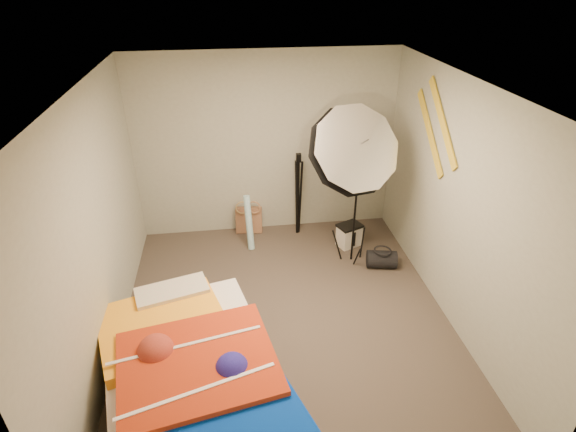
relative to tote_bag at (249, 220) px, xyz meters
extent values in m
plane|color=#4C4239|center=(0.28, -1.90, -0.19)|extent=(4.00, 4.00, 0.00)
plane|color=silver|center=(0.28, -1.90, 2.31)|extent=(4.00, 4.00, 0.00)
plane|color=#A1A596|center=(0.28, 0.10, 1.06)|extent=(3.50, 0.00, 3.50)
plane|color=#A1A596|center=(0.28, -3.90, 1.06)|extent=(3.50, 0.00, 3.50)
plane|color=#A1A596|center=(-1.47, -1.90, 1.06)|extent=(0.00, 4.00, 4.00)
plane|color=#A1A596|center=(2.03, -1.90, 1.06)|extent=(0.00, 4.00, 4.00)
cube|color=#9A6B4E|center=(0.00, 0.00, 0.00)|extent=(0.39, 0.20, 0.38)
cylinder|color=#54AEC5|center=(-0.02, -0.41, 0.19)|extent=(0.13, 0.23, 0.76)
cube|color=silver|center=(1.33, -0.56, -0.04)|extent=(0.35, 0.31, 0.29)
cylinder|color=black|center=(1.61, -1.11, -0.07)|extent=(0.41, 0.30, 0.23)
cube|color=gold|center=(2.01, -1.30, 1.76)|extent=(0.02, 0.91, 0.78)
cube|color=gold|center=(2.01, -1.05, 1.56)|extent=(0.02, 0.91, 0.78)
cube|color=#433021|center=(-0.67, -2.78, -0.06)|extent=(1.83, 2.27, 0.26)
cube|color=white|center=(-0.67, -2.78, 0.16)|extent=(1.78, 2.22, 0.18)
cube|color=#FFAB24|center=(-0.92, -2.38, 0.29)|extent=(1.34, 1.24, 0.14)
cube|color=#B53012|center=(-0.59, -2.91, 0.31)|extent=(1.43, 1.27, 0.16)
cube|color=#0639C2|center=(-0.30, -3.46, 0.28)|extent=(1.21, 1.09, 0.12)
cube|color=#DDA3AC|center=(-0.87, -1.95, 0.33)|extent=(0.76, 0.49, 0.14)
cylinder|color=black|center=(1.28, -0.89, 0.66)|extent=(0.03, 0.03, 1.68)
cube|color=black|center=(1.28, -0.89, 1.45)|extent=(0.07, 0.07, 0.11)
cone|color=white|center=(1.13, -1.05, 1.39)|extent=(1.23, 0.88, 1.24)
cylinder|color=black|center=(0.69, -0.13, 0.36)|extent=(0.04, 0.04, 1.10)
cube|color=black|center=(0.69, -0.13, 0.97)|extent=(0.07, 0.07, 0.11)
camera|label=1|loc=(-0.22, -5.59, 3.22)|focal=28.00mm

